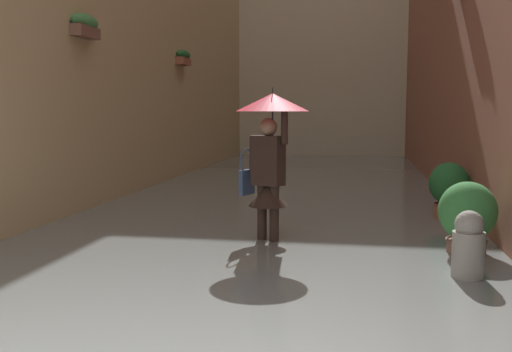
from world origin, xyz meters
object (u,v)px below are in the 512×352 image
object	(u,v)px
person_wading	(270,141)
potted_plant_far_left	(449,190)
potted_plant_near_left	(467,218)
mooring_bollard	(468,251)

from	to	relation	value
person_wading	potted_plant_far_left	distance (m)	3.25
person_wading	potted_plant_near_left	size ratio (longest dim) A/B	2.14
person_wading	mooring_bollard	xyz separation A→B (m)	(-2.15, 1.29, -0.98)
potted_plant_near_left	mooring_bollard	distance (m)	1.07
potted_plant_far_left	mooring_bollard	xyz separation A→B (m)	(0.29, 3.27, -0.17)
person_wading	potted_plant_near_left	world-z (taller)	person_wading
potted_plant_near_left	potted_plant_far_left	distance (m)	2.22
potted_plant_near_left	mooring_bollard	bearing A→B (deg)	80.77
person_wading	mooring_bollard	bearing A→B (deg)	149.07
potted_plant_far_left	mooring_bollard	world-z (taller)	potted_plant_far_left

